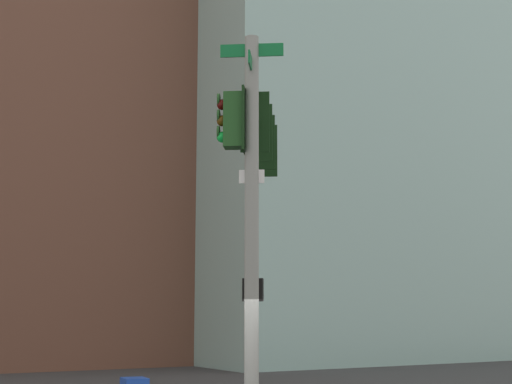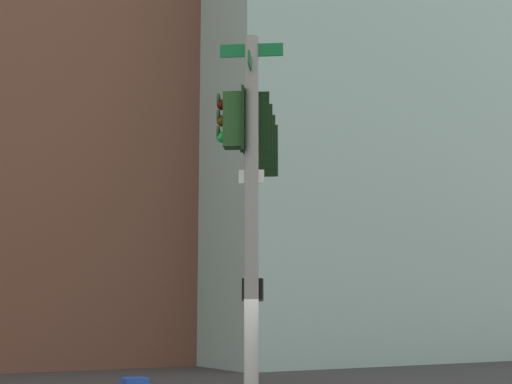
{
  "view_description": "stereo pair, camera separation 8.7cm",
  "coord_description": "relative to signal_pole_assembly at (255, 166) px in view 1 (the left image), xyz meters",
  "views": [
    {
      "loc": [
        6.17,
        11.04,
        2.27
      ],
      "look_at": [
        -1.0,
        -1.05,
        4.51
      ],
      "focal_mm": 53.21,
      "sensor_mm": 36.0,
      "label": 1
    },
    {
      "loc": [
        6.1,
        11.08,
        2.27
      ],
      "look_at": [
        -1.0,
        -1.05,
        4.51
      ],
      "focal_mm": 53.21,
      "sensor_mm": 36.0,
      "label": 2
    }
  ],
  "objects": [
    {
      "name": "building_brick_nearside",
      "position": [
        -3.27,
        -28.59,
        13.12
      ],
      "size": [
        25.81,
        21.78,
        36.32
      ],
      "primitive_type": "cube",
      "color": "brown",
      "rests_on": "ground_plane"
    },
    {
      "name": "building_brick_midblock",
      "position": [
        -16.7,
        -29.32,
        8.99
      ],
      "size": [
        18.24,
        17.43,
        28.07
      ],
      "primitive_type": "cube",
      "color": "#845B47",
      "rests_on": "ground_plane"
    },
    {
      "name": "signal_pole_assembly",
      "position": [
        0.0,
        0.0,
        0.0
      ],
      "size": [
        2.91,
        3.71,
        7.22
      ],
      "rotation": [
        0.0,
        0.0,
        4.09
      ],
      "color": "gray",
      "rests_on": "ground_plane"
    }
  ]
}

